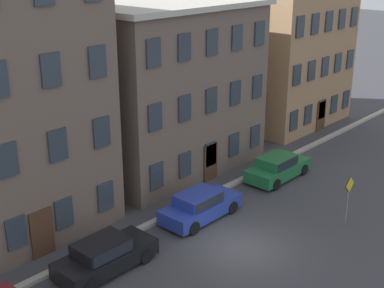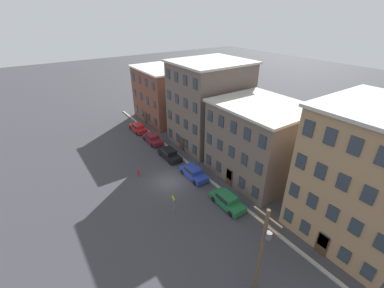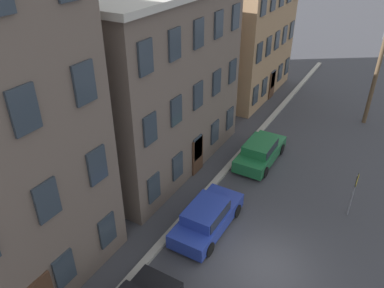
{
  "view_description": "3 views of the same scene",
  "coord_description": "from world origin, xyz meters",
  "px_view_note": "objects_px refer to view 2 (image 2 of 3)",
  "views": [
    {
      "loc": [
        -16.98,
        -12.66,
        12.66
      ],
      "look_at": [
        -0.28,
        2.73,
        4.37
      ],
      "focal_mm": 50.0,
      "sensor_mm": 36.0,
      "label": 1
    },
    {
      "loc": [
        24.07,
        -12.88,
        19.87
      ],
      "look_at": [
        -1.85,
        4.8,
        3.34
      ],
      "focal_mm": 24.0,
      "sensor_mm": 36.0,
      "label": 2
    },
    {
      "loc": [
        -11.04,
        -2.85,
        12.57
      ],
      "look_at": [
        -0.32,
        3.36,
        5.23
      ],
      "focal_mm": 35.0,
      "sensor_mm": 36.0,
      "label": 3
    }
  ],
  "objects_px": {
    "caution_sign": "(174,201)",
    "fire_hydrant": "(138,172)",
    "car_blue": "(193,172)",
    "car_maroon": "(153,138)",
    "car_green": "(227,200)",
    "car_red": "(138,127)",
    "car_black": "(169,154)",
    "utility_pole": "(262,249)"
  },
  "relations": [
    {
      "from": "caution_sign",
      "to": "utility_pole",
      "type": "distance_m",
      "value": 11.56
    },
    {
      "from": "car_red",
      "to": "utility_pole",
      "type": "distance_m",
      "value": 33.78
    },
    {
      "from": "car_red",
      "to": "utility_pole",
      "type": "relative_size",
      "value": 0.53
    },
    {
      "from": "car_maroon",
      "to": "car_green",
      "type": "height_order",
      "value": "same"
    },
    {
      "from": "car_blue",
      "to": "utility_pole",
      "type": "relative_size",
      "value": 0.53
    },
    {
      "from": "car_blue",
      "to": "car_red",
      "type": "bearing_deg",
      "value": -179.61
    },
    {
      "from": "car_green",
      "to": "caution_sign",
      "type": "height_order",
      "value": "caution_sign"
    },
    {
      "from": "caution_sign",
      "to": "fire_hydrant",
      "type": "height_order",
      "value": "caution_sign"
    },
    {
      "from": "car_green",
      "to": "car_blue",
      "type": "bearing_deg",
      "value": 179.8
    },
    {
      "from": "car_red",
      "to": "fire_hydrant",
      "type": "distance_m",
      "value": 14.37
    },
    {
      "from": "car_blue",
      "to": "caution_sign",
      "type": "distance_m",
      "value": 7.22
    },
    {
      "from": "car_blue",
      "to": "fire_hydrant",
      "type": "xyz_separation_m",
      "value": [
        -4.52,
        -5.87,
        -0.27
      ]
    },
    {
      "from": "car_black",
      "to": "utility_pole",
      "type": "relative_size",
      "value": 0.53
    },
    {
      "from": "caution_sign",
      "to": "utility_pole",
      "type": "relative_size",
      "value": 0.31
    },
    {
      "from": "car_black",
      "to": "caution_sign",
      "type": "relative_size",
      "value": 1.74
    },
    {
      "from": "car_blue",
      "to": "fire_hydrant",
      "type": "relative_size",
      "value": 4.58
    },
    {
      "from": "car_red",
      "to": "car_blue",
      "type": "xyz_separation_m",
      "value": [
        17.68,
        0.12,
        0.0
      ]
    },
    {
      "from": "fire_hydrant",
      "to": "caution_sign",
      "type": "bearing_deg",
      "value": 1.53
    },
    {
      "from": "utility_pole",
      "to": "fire_hydrant",
      "type": "height_order",
      "value": "utility_pole"
    },
    {
      "from": "utility_pole",
      "to": "fire_hydrant",
      "type": "xyz_separation_m",
      "value": [
        -20.08,
        -1.13,
        -4.17
      ]
    },
    {
      "from": "car_maroon",
      "to": "fire_hydrant",
      "type": "distance_m",
      "value": 9.7
    },
    {
      "from": "car_maroon",
      "to": "car_black",
      "type": "relative_size",
      "value": 1.0
    },
    {
      "from": "car_black",
      "to": "fire_hydrant",
      "type": "bearing_deg",
      "value": -74.56
    },
    {
      "from": "utility_pole",
      "to": "car_black",
      "type": "bearing_deg",
      "value": 168.02
    },
    {
      "from": "car_black",
      "to": "car_blue",
      "type": "distance_m",
      "value": 6.1
    },
    {
      "from": "caution_sign",
      "to": "utility_pole",
      "type": "xyz_separation_m",
      "value": [
        11.14,
        0.89,
        2.98
      ]
    },
    {
      "from": "car_blue",
      "to": "utility_pole",
      "type": "xyz_separation_m",
      "value": [
        15.56,
        -4.75,
        3.9
      ]
    },
    {
      "from": "caution_sign",
      "to": "utility_pole",
      "type": "height_order",
      "value": "utility_pole"
    },
    {
      "from": "car_green",
      "to": "fire_hydrant",
      "type": "height_order",
      "value": "car_green"
    },
    {
      "from": "car_red",
      "to": "car_black",
      "type": "relative_size",
      "value": 1.0
    },
    {
      "from": "car_maroon",
      "to": "car_blue",
      "type": "height_order",
      "value": "same"
    },
    {
      "from": "car_green",
      "to": "caution_sign",
      "type": "distance_m",
      "value": 6.15
    },
    {
      "from": "car_black",
      "to": "car_blue",
      "type": "xyz_separation_m",
      "value": [
        6.1,
        0.15,
        0.0
      ]
    },
    {
      "from": "car_maroon",
      "to": "fire_hydrant",
      "type": "xyz_separation_m",
      "value": [
        7.66,
        -5.95,
        -0.27
      ]
    },
    {
      "from": "car_red",
      "to": "fire_hydrant",
      "type": "height_order",
      "value": "car_red"
    },
    {
      "from": "car_red",
      "to": "utility_pole",
      "type": "bearing_deg",
      "value": -7.92
    },
    {
      "from": "utility_pole",
      "to": "car_maroon",
      "type": "bearing_deg",
      "value": 170.14
    },
    {
      "from": "caution_sign",
      "to": "fire_hydrant",
      "type": "distance_m",
      "value": 9.02
    },
    {
      "from": "car_green",
      "to": "utility_pole",
      "type": "xyz_separation_m",
      "value": [
        8.79,
        -4.72,
        3.9
      ]
    },
    {
      "from": "car_green",
      "to": "fire_hydrant",
      "type": "distance_m",
      "value": 12.72
    },
    {
      "from": "car_blue",
      "to": "car_maroon",
      "type": "bearing_deg",
      "value": 179.64
    },
    {
      "from": "car_green",
      "to": "utility_pole",
      "type": "distance_m",
      "value": 10.71
    }
  ]
}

